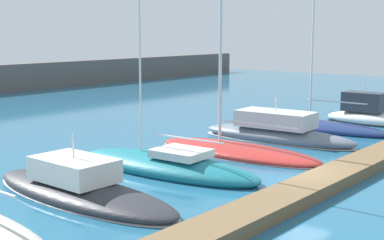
{
  "coord_description": "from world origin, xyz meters",
  "views": [
    {
      "loc": [
        -21.91,
        -11.73,
        6.63
      ],
      "look_at": [
        -3.47,
        3.26,
        2.86
      ],
      "focal_mm": 52.55,
      "sensor_mm": 36.0,
      "label": 1
    }
  ],
  "objects_px": {
    "motorboat_slate_sixth": "(276,132)",
    "motorboat_white_eighth": "(367,114)",
    "sailboat_navy_seventh": "(318,126)",
    "sailboat_teal_fourth": "(166,165)",
    "sailboat_red_fifth": "(237,150)",
    "motorboat_charcoal_third": "(79,189)"
  },
  "relations": [
    {
      "from": "sailboat_red_fifth",
      "to": "motorboat_slate_sixth",
      "type": "bearing_deg",
      "value": -85.87
    },
    {
      "from": "sailboat_teal_fourth",
      "to": "motorboat_white_eighth",
      "type": "relative_size",
      "value": 2.85
    },
    {
      "from": "sailboat_red_fifth",
      "to": "sailboat_navy_seventh",
      "type": "bearing_deg",
      "value": -89.41
    },
    {
      "from": "sailboat_teal_fourth",
      "to": "motorboat_white_eighth",
      "type": "height_order",
      "value": "sailboat_teal_fourth"
    },
    {
      "from": "motorboat_white_eighth",
      "to": "motorboat_charcoal_third",
      "type": "bearing_deg",
      "value": 86.49
    },
    {
      "from": "motorboat_white_eighth",
      "to": "sailboat_teal_fourth",
      "type": "bearing_deg",
      "value": 85.07
    },
    {
      "from": "sailboat_navy_seventh",
      "to": "motorboat_white_eighth",
      "type": "relative_size",
      "value": 2.86
    },
    {
      "from": "sailboat_teal_fourth",
      "to": "motorboat_charcoal_third",
      "type": "bearing_deg",
      "value": 87.94
    },
    {
      "from": "sailboat_red_fifth",
      "to": "sailboat_navy_seventh",
      "type": "distance_m",
      "value": 9.84
    },
    {
      "from": "sailboat_red_fifth",
      "to": "motorboat_slate_sixth",
      "type": "height_order",
      "value": "sailboat_red_fifth"
    },
    {
      "from": "motorboat_slate_sixth",
      "to": "motorboat_charcoal_third",
      "type": "bearing_deg",
      "value": 86.39
    },
    {
      "from": "sailboat_red_fifth",
      "to": "motorboat_white_eighth",
      "type": "bearing_deg",
      "value": -96.07
    },
    {
      "from": "motorboat_slate_sixth",
      "to": "motorboat_white_eighth",
      "type": "bearing_deg",
      "value": -104.23
    },
    {
      "from": "motorboat_white_eighth",
      "to": "sailboat_red_fifth",
      "type": "bearing_deg",
      "value": 84.89
    },
    {
      "from": "motorboat_charcoal_third",
      "to": "sailboat_teal_fourth",
      "type": "relative_size",
      "value": 0.57
    },
    {
      "from": "sailboat_teal_fourth",
      "to": "motorboat_slate_sixth",
      "type": "distance_m",
      "value": 9.97
    },
    {
      "from": "motorboat_white_eighth",
      "to": "sailboat_navy_seventh",
      "type": "bearing_deg",
      "value": 71.34
    },
    {
      "from": "motorboat_slate_sixth",
      "to": "sailboat_navy_seventh",
      "type": "relative_size",
      "value": 0.56
    },
    {
      "from": "motorboat_charcoal_third",
      "to": "motorboat_white_eighth",
      "type": "xyz_separation_m",
      "value": [
        25.06,
        -1.83,
        0.31
      ]
    },
    {
      "from": "motorboat_slate_sixth",
      "to": "motorboat_white_eighth",
      "type": "relative_size",
      "value": 1.59
    },
    {
      "from": "motorboat_slate_sixth",
      "to": "motorboat_white_eighth",
      "type": "distance_m",
      "value": 9.9
    },
    {
      "from": "sailboat_teal_fourth",
      "to": "motorboat_slate_sixth",
      "type": "relative_size",
      "value": 1.8
    }
  ]
}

